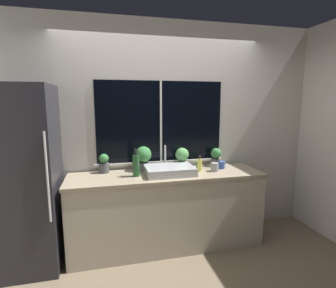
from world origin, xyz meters
TOP-DOWN VIEW (x-y plane):
  - ground_plane at (0.00, 0.00)m, footprint 14.00×14.00m
  - wall_back at (0.00, 0.65)m, footprint 8.00×0.09m
  - wall_left at (-2.07, 1.50)m, footprint 0.06×7.00m
  - wall_right at (2.07, 1.50)m, footprint 0.06×7.00m
  - counter at (0.00, 0.29)m, footprint 2.26×0.60m
  - refrigerator at (-1.48, 0.28)m, footprint 0.61×0.72m
  - sink at (0.03, 0.28)m, footprint 0.56×0.45m
  - potted_plant_far_left at (-0.71, 0.51)m, footprint 0.12×0.12m
  - potted_plant_center_left at (-0.24, 0.51)m, footprint 0.19×0.19m
  - potted_plant_center_right at (0.25, 0.51)m, footprint 0.17×0.17m
  - potted_plant_far_right at (0.71, 0.51)m, footprint 0.14×0.14m
  - soap_bottle at (0.41, 0.31)m, footprint 0.05×0.05m
  - bottle_tall at (-0.36, 0.27)m, footprint 0.08×0.08m
  - mug_green at (0.44, 0.41)m, footprint 0.07×0.07m
  - mug_grey at (0.59, 0.26)m, footprint 0.09×0.09m
  - mug_blue at (0.72, 0.36)m, footprint 0.08×0.08m

SIDE VIEW (x-z plane):
  - ground_plane at x=0.00m, z-range 0.00..0.00m
  - counter at x=0.00m, z-range 0.00..0.90m
  - mug_blue at x=0.72m, z-range 0.90..0.99m
  - sink at x=0.03m, z-range 0.79..1.09m
  - mug_green at x=0.44m, z-range 0.90..0.99m
  - refrigerator at x=-1.48m, z-range 0.00..1.90m
  - mug_grey at x=0.59m, z-range 0.90..1.00m
  - soap_bottle at x=0.41m, z-range 0.88..1.07m
  - potted_plant_far_left at x=-0.71m, z-range 0.89..1.12m
  - potted_plant_far_right at x=0.71m, z-range 0.90..1.14m
  - bottle_tall at x=-0.36m, z-range 0.87..1.18m
  - potted_plant_center_right at x=0.25m, z-range 0.92..1.18m
  - potted_plant_center_left at x=-0.24m, z-range 0.92..1.21m
  - wall_left at x=-2.07m, z-range 0.00..2.70m
  - wall_right at x=2.07m, z-range 0.00..2.70m
  - wall_back at x=0.00m, z-range 0.00..2.70m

